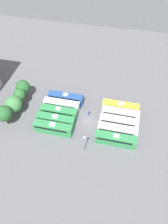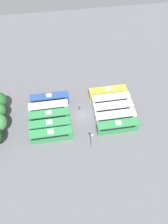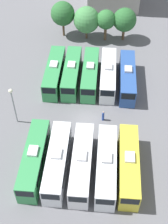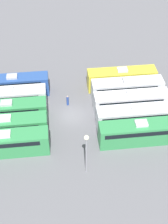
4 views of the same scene
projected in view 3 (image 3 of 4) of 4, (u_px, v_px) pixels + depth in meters
The scene contains 17 objects.
ground_plane at pixel (86, 120), 47.19m from camera, with size 116.49×116.49×0.00m, color slate.
bus_0 at pixel (34, 158), 40.26m from camera, with size 2.47×11.05×3.59m.
bus_1 at pixel (57, 161), 40.00m from camera, with size 2.47×11.05×3.59m.
bus_2 at pixel (82, 163), 39.78m from camera, with size 2.47×11.05×3.59m.
bus_3 at pixel (106, 165), 39.56m from camera, with size 2.47×11.05×3.59m.
bus_4 at pixel (129, 164), 39.61m from camera, with size 2.47×11.05×3.59m.
bus_5 at pixel (54, 72), 52.37m from camera, with size 2.47×11.05×3.59m.
bus_6 at pixel (72, 72), 52.30m from camera, with size 2.47×11.05×3.59m.
bus_7 at pixel (90, 73), 52.12m from camera, with size 2.47×11.05×3.59m.
bus_8 at pixel (108, 74), 51.97m from camera, with size 2.47×11.05×3.59m.
bus_9 at pixel (127, 77), 51.50m from camera, with size 2.47×11.05×3.59m.
worker_person at pixel (103, 116), 46.69m from camera, with size 0.36×0.36×1.78m.
light_pole at pixel (13, 100), 43.78m from camera, with size 0.60×0.60×6.53m.
tree_0 at pixel (63, 14), 59.83m from camera, with size 4.61×4.61×7.08m.
tree_1 at pixel (87, 20), 59.68m from camera, with size 5.05×5.05×6.55m.
tree_2 at pixel (106, 20), 58.99m from camera, with size 3.68×3.68×6.28m.
tree_3 at pixel (125, 20), 59.16m from camera, with size 4.49×4.49×6.54m.
Camera 3 is at (2.16, -31.53, 35.07)m, focal length 50.00 mm.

